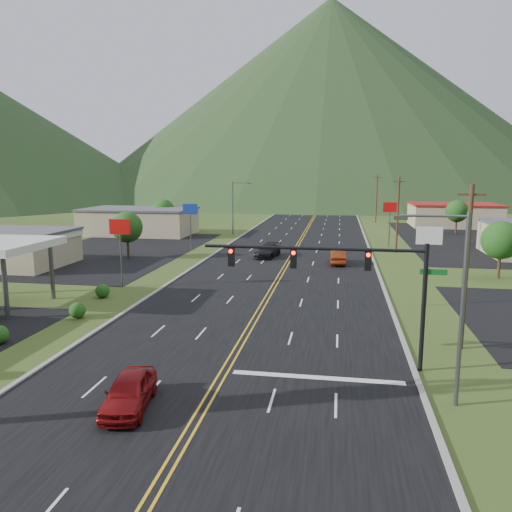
% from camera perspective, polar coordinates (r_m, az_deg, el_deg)
% --- Properties ---
extents(traffic_signal, '(13.10, 0.43, 7.00)m').
position_cam_1_polar(traffic_signal, '(27.48, 10.51, -1.86)').
color(traffic_signal, black).
rests_on(traffic_signal, ground).
extents(streetlight_east, '(3.28, 0.25, 9.00)m').
position_cam_1_polar(streetlight_east, '(24.18, 21.86, -4.35)').
color(streetlight_east, '#59595E').
rests_on(streetlight_east, ground).
extents(streetlight_west, '(3.28, 0.25, 9.00)m').
position_cam_1_polar(streetlight_west, '(84.97, -2.47, 5.92)').
color(streetlight_west, '#59595E').
rests_on(streetlight_west, ground).
extents(building_west_mid, '(14.40, 10.40, 4.10)m').
position_cam_1_polar(building_west_mid, '(64.07, -26.89, 1.02)').
color(building_west_mid, '#C6AB89').
rests_on(building_west_mid, ground).
extents(building_west_far, '(18.40, 11.40, 4.50)m').
position_cam_1_polar(building_west_far, '(88.17, -13.18, 3.90)').
color(building_west_far, '#C6AB89').
rests_on(building_west_far, ground).
extents(building_east_far, '(16.40, 12.40, 4.50)m').
position_cam_1_polar(building_east_far, '(105.62, 21.62, 4.39)').
color(building_east_far, '#C6AB89').
rests_on(building_east_far, ground).
extents(pole_sign_west_a, '(2.00, 0.18, 6.40)m').
position_cam_1_polar(pole_sign_west_a, '(47.68, -15.27, 2.48)').
color(pole_sign_west_a, '#59595E').
rests_on(pole_sign_west_a, ground).
extents(pole_sign_west_b, '(2.00, 0.18, 6.40)m').
position_cam_1_polar(pole_sign_west_b, '(68.16, -7.53, 4.81)').
color(pole_sign_west_b, '#59595E').
rests_on(pole_sign_west_b, ground).
extents(pole_sign_east_a, '(2.00, 0.18, 6.40)m').
position_cam_1_polar(pole_sign_east_a, '(41.93, 19.15, 1.33)').
color(pole_sign_east_a, '#59595E').
rests_on(pole_sign_east_a, ground).
extents(pole_sign_east_b, '(2.00, 0.18, 6.40)m').
position_cam_1_polar(pole_sign_east_b, '(73.50, 15.08, 4.91)').
color(pole_sign_east_b, '#59595E').
rests_on(pole_sign_east_b, ground).
extents(tree_west_a, '(3.84, 3.84, 5.82)m').
position_cam_1_polar(tree_west_a, '(63.84, -14.52, 3.21)').
color(tree_west_a, '#382314').
rests_on(tree_west_a, ground).
extents(tree_west_b, '(3.84, 3.84, 5.82)m').
position_cam_1_polar(tree_west_b, '(90.65, -10.49, 5.18)').
color(tree_west_b, '#382314').
rests_on(tree_west_b, ground).
extents(tree_east_a, '(3.84, 3.84, 5.82)m').
position_cam_1_polar(tree_east_a, '(55.75, 26.21, 1.61)').
color(tree_east_a, '#382314').
rests_on(tree_east_a, ground).
extents(tree_east_b, '(3.84, 3.84, 5.82)m').
position_cam_1_polar(tree_east_b, '(93.38, 21.99, 4.77)').
color(tree_east_b, '#382314').
rests_on(tree_east_b, ground).
extents(utility_pole_a, '(1.60, 0.28, 10.00)m').
position_cam_1_polar(utility_pole_a, '(32.35, 22.92, -1.11)').
color(utility_pole_a, '#382314').
rests_on(utility_pole_a, ground).
extents(utility_pole_b, '(1.60, 0.28, 10.00)m').
position_cam_1_polar(utility_pole_b, '(68.59, 15.89, 4.61)').
color(utility_pole_b, '#382314').
rests_on(utility_pole_b, ground).
extents(utility_pole_c, '(1.60, 0.28, 10.00)m').
position_cam_1_polar(utility_pole_c, '(108.35, 13.61, 6.44)').
color(utility_pole_c, '#382314').
rests_on(utility_pole_c, ground).
extents(utility_pole_d, '(1.60, 0.28, 10.00)m').
position_cam_1_polar(utility_pole_d, '(148.24, 12.55, 7.28)').
color(utility_pole_d, '#382314').
rests_on(utility_pole_d, ground).
extents(mountain_n, '(220.00, 220.00, 85.00)m').
position_cam_1_polar(mountain_n, '(235.17, 8.38, 17.35)').
color(mountain_n, '#183317').
rests_on(mountain_n, ground).
extents(car_red_near, '(2.55, 4.89, 1.59)m').
position_cam_1_polar(car_red_near, '(24.26, -14.29, -14.87)').
color(car_red_near, maroon).
rests_on(car_red_near, ground).
extents(car_dark_mid, '(3.11, 5.76, 1.59)m').
position_cam_1_polar(car_dark_mid, '(62.86, 1.34, 0.57)').
color(car_dark_mid, black).
rests_on(car_dark_mid, ground).
extents(car_red_far, '(1.87, 4.91, 1.60)m').
position_cam_1_polar(car_red_far, '(58.93, 9.35, -0.17)').
color(car_red_far, maroon).
rests_on(car_red_far, ground).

